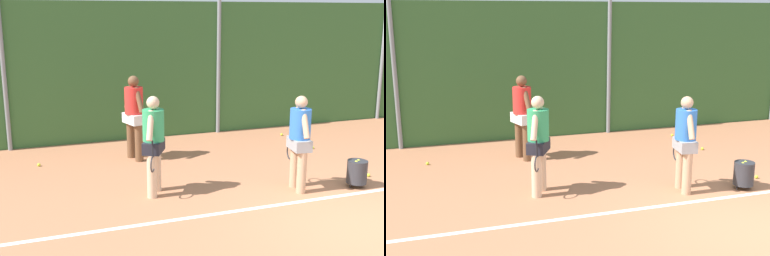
# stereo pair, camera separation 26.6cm
# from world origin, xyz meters

# --- Properties ---
(ground_plane) EXTENTS (27.75, 27.75, 0.00)m
(ground_plane) POSITION_xyz_m (0.00, 1.93, 0.00)
(ground_plane) COLOR #B2704C
(hedge_fence_backdrop) EXTENTS (18.04, 0.25, 3.38)m
(hedge_fence_backdrop) POSITION_xyz_m (0.00, 6.57, 1.69)
(hedge_fence_backdrop) COLOR #386633
(hedge_fence_backdrop) RESTS_ON ground_plane
(fence_post_left) EXTENTS (0.10, 0.10, 3.76)m
(fence_post_left) POSITION_xyz_m (-5.20, 6.39, 1.88)
(fence_post_left) COLOR gray
(fence_post_left) RESTS_ON ground_plane
(fence_post_center) EXTENTS (0.10, 0.10, 3.76)m
(fence_post_center) POSITION_xyz_m (0.00, 6.39, 1.88)
(fence_post_center) COLOR gray
(fence_post_center) RESTS_ON ground_plane
(court_baseline_paint) EXTENTS (13.18, 0.10, 0.01)m
(court_baseline_paint) POSITION_xyz_m (0.00, 1.35, 0.00)
(court_baseline_paint) COLOR white
(court_baseline_paint) RESTS_ON ground_plane
(player_foreground_near) EXTENTS (0.37, 0.79, 1.71)m
(player_foreground_near) POSITION_xyz_m (-0.34, 1.89, 0.95)
(player_foreground_near) COLOR tan
(player_foreground_near) RESTS_ON ground_plane
(player_midcourt) EXTENTS (0.50, 0.74, 1.73)m
(player_midcourt) POSITION_xyz_m (-2.81, 2.55, 0.97)
(player_midcourt) COLOR beige
(player_midcourt) RESTS_ON ground_plane
(player_backcourt_far) EXTENTS (0.45, 0.74, 1.82)m
(player_backcourt_far) POSITION_xyz_m (-2.64, 4.72, 1.02)
(player_backcourt_far) COLOR brown
(player_backcourt_far) RESTS_ON ground_plane
(ball_hopper) EXTENTS (0.36, 0.36, 0.51)m
(ball_hopper) POSITION_xyz_m (0.75, 1.64, 0.29)
(ball_hopper) COLOR #2D2D33
(ball_hopper) RESTS_ON ground_plane
(tennis_ball_0) EXTENTS (0.07, 0.07, 0.07)m
(tennis_ball_0) POSITION_xyz_m (1.45, 4.11, 0.03)
(tennis_ball_0) COLOR #CCDB33
(tennis_ball_0) RESTS_ON ground_plane
(tennis_ball_2) EXTENTS (0.07, 0.07, 0.07)m
(tennis_ball_2) POSITION_xyz_m (-1.81, 5.77, 0.03)
(tennis_ball_2) COLOR #CCDB33
(tennis_ball_2) RESTS_ON ground_plane
(tennis_ball_4) EXTENTS (0.07, 0.07, 0.07)m
(tennis_ball_4) POSITION_xyz_m (1.41, 5.48, 0.03)
(tennis_ball_4) COLOR #CCDB33
(tennis_ball_4) RESTS_ON ground_plane
(tennis_ball_6) EXTENTS (0.07, 0.07, 0.07)m
(tennis_ball_6) POSITION_xyz_m (-4.64, 4.88, 0.03)
(tennis_ball_6) COLOR #CCDB33
(tennis_ball_6) RESTS_ON ground_plane
(tennis_ball_7) EXTENTS (0.07, 0.07, 0.07)m
(tennis_ball_7) POSITION_xyz_m (1.34, 2.04, 0.03)
(tennis_ball_7) COLOR #CCDB33
(tennis_ball_7) RESTS_ON ground_plane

